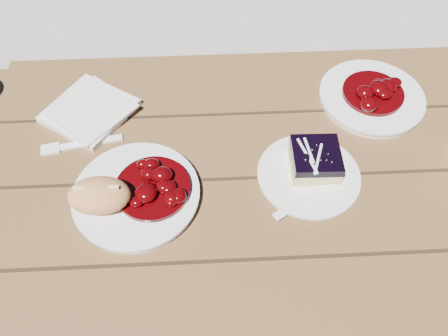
{
  "coord_description": "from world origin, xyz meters",
  "views": [
    {
      "loc": [
        -0.26,
        -0.37,
        1.41
      ],
      "look_at": [
        -0.24,
        0.06,
        0.81
      ],
      "focal_mm": 35.0,
      "sensor_mm": 36.0,
      "label": 1
    }
  ],
  "objects_px": {
    "picnic_table": "(342,251)",
    "main_plate": "(137,195)",
    "blueberry_cake": "(315,160)",
    "dessert_plate": "(308,176)",
    "bread_roll": "(99,195)",
    "second_plate": "(371,98)"
  },
  "relations": [
    {
      "from": "picnic_table",
      "to": "main_plate",
      "type": "distance_m",
      "value": 0.43
    },
    {
      "from": "picnic_table",
      "to": "main_plate",
      "type": "relative_size",
      "value": 9.17
    },
    {
      "from": "main_plate",
      "to": "dessert_plate",
      "type": "distance_m",
      "value": 0.31
    },
    {
      "from": "blueberry_cake",
      "to": "second_plate",
      "type": "distance_m",
      "value": 0.23
    },
    {
      "from": "picnic_table",
      "to": "dessert_plate",
      "type": "distance_m",
      "value": 0.2
    },
    {
      "from": "picnic_table",
      "to": "bread_roll",
      "type": "bearing_deg",
      "value": 176.44
    },
    {
      "from": "bread_roll",
      "to": "second_plate",
      "type": "xyz_separation_m",
      "value": [
        0.53,
        0.24,
        -0.04
      ]
    },
    {
      "from": "bread_roll",
      "to": "second_plate",
      "type": "height_order",
      "value": "bread_roll"
    },
    {
      "from": "main_plate",
      "to": "blueberry_cake",
      "type": "xyz_separation_m",
      "value": [
        0.32,
        0.04,
        0.03
      ]
    },
    {
      "from": "bread_roll",
      "to": "dessert_plate",
      "type": "relative_size",
      "value": 0.58
    },
    {
      "from": "picnic_table",
      "to": "blueberry_cake",
      "type": "height_order",
      "value": "blueberry_cake"
    },
    {
      "from": "main_plate",
      "to": "blueberry_cake",
      "type": "relative_size",
      "value": 2.51
    },
    {
      "from": "dessert_plate",
      "to": "second_plate",
      "type": "distance_m",
      "value": 0.25
    },
    {
      "from": "dessert_plate",
      "to": "blueberry_cake",
      "type": "bearing_deg",
      "value": 56.31
    },
    {
      "from": "main_plate",
      "to": "second_plate",
      "type": "relative_size",
      "value": 1.04
    },
    {
      "from": "blueberry_cake",
      "to": "bread_roll",
      "type": "bearing_deg",
      "value": -169.15
    },
    {
      "from": "dessert_plate",
      "to": "picnic_table",
      "type": "bearing_deg",
      "value": -42.81
    },
    {
      "from": "main_plate",
      "to": "bread_roll",
      "type": "bearing_deg",
      "value": -160.02
    },
    {
      "from": "blueberry_cake",
      "to": "second_plate",
      "type": "xyz_separation_m",
      "value": [
        0.15,
        0.17,
        -0.03
      ]
    },
    {
      "from": "dessert_plate",
      "to": "blueberry_cake",
      "type": "height_order",
      "value": "blueberry_cake"
    },
    {
      "from": "main_plate",
      "to": "blueberry_cake",
      "type": "height_order",
      "value": "blueberry_cake"
    },
    {
      "from": "main_plate",
      "to": "dessert_plate",
      "type": "xyz_separation_m",
      "value": [
        0.31,
        0.03,
        -0.0
      ]
    }
  ]
}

